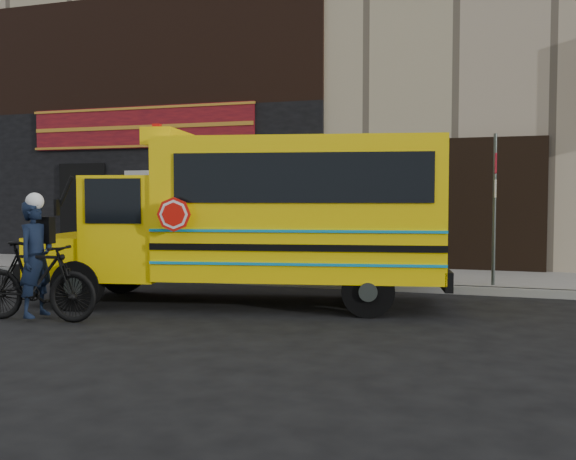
% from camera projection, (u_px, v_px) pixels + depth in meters
% --- Properties ---
extents(ground, '(120.00, 120.00, 0.00)m').
position_uv_depth(ground, '(239.00, 307.00, 10.54)').
color(ground, black).
rests_on(ground, ground).
extents(curb, '(40.00, 0.20, 0.15)m').
position_uv_depth(curb, '(287.00, 282.00, 13.00)').
color(curb, gray).
rests_on(curb, ground).
extents(sidewalk, '(40.00, 3.00, 0.15)m').
position_uv_depth(sidewalk, '(308.00, 274.00, 14.43)').
color(sidewalk, slate).
rests_on(sidewalk, ground).
extents(building, '(20.00, 10.70, 12.00)m').
position_uv_depth(building, '(362.00, 60.00, 20.17)').
color(building, tan).
rests_on(building, sidewalk).
extents(school_bus, '(7.18, 3.38, 2.92)m').
position_uv_depth(school_bus, '(262.00, 215.00, 10.75)').
color(school_bus, black).
rests_on(school_bus, ground).
extents(sign_pole, '(0.07, 0.26, 2.99)m').
position_uv_depth(sign_pole, '(494.00, 205.00, 12.00)').
color(sign_pole, '#383F3B').
rests_on(sign_pole, ground).
extents(bicycle, '(1.98, 0.71, 1.17)m').
position_uv_depth(bicycle, '(36.00, 281.00, 9.33)').
color(bicycle, black).
rests_on(bicycle, ground).
extents(cyclist, '(0.43, 0.64, 1.72)m').
position_uv_depth(cyclist, '(36.00, 262.00, 9.42)').
color(cyclist, black).
rests_on(cyclist, ground).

